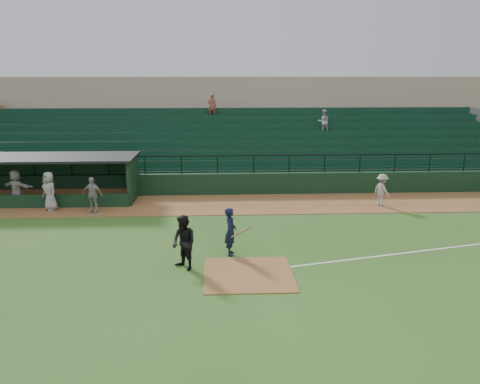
{
  "coord_description": "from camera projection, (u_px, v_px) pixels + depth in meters",
  "views": [
    {
      "loc": [
        -1.0,
        -16.03,
        6.56
      ],
      "look_at": [
        0.0,
        5.0,
        1.4
      ],
      "focal_mm": 35.96,
      "sensor_mm": 36.0,
      "label": 1
    }
  ],
  "objects": [
    {
      "name": "dugout_player_a",
      "position": [
        92.0,
        195.0,
        23.21
      ],
      "size": [
        1.1,
        0.68,
        1.75
      ],
      "primitive_type": "imported",
      "rotation": [
        0.0,
        0.0,
        -0.26
      ],
      "color": "#9F9A95",
      "rests_on": "warning_track"
    },
    {
      "name": "home_plate_dirt",
      "position": [
        248.0,
        274.0,
        16.19
      ],
      "size": [
        3.0,
        3.0,
        0.03
      ],
      "primitive_type": "cube",
      "color": "brown",
      "rests_on": "ground"
    },
    {
      "name": "dugout_player_b",
      "position": [
        49.0,
        191.0,
        23.56
      ],
      "size": [
        1.11,
        1.09,
        1.93
      ],
      "primitive_type": "imported",
      "rotation": [
        0.0,
        0.0,
        -0.74
      ],
      "color": "#9D9893",
      "rests_on": "warning_track"
    },
    {
      "name": "umpire",
      "position": [
        184.0,
        243.0,
        16.42
      ],
      "size": [
        1.16,
        1.18,
        1.92
      ],
      "primitive_type": "imported",
      "rotation": [
        0.0,
        0.0,
        -0.84
      ],
      "color": "black",
      "rests_on": "ground"
    },
    {
      "name": "stadium_structure",
      "position": [
        232.0,
        139.0,
        32.58
      ],
      "size": [
        38.0,
        13.08,
        6.4
      ],
      "color": "black",
      "rests_on": "ground"
    },
    {
      "name": "ground",
      "position": [
        247.0,
        263.0,
        17.16
      ],
      "size": [
        90.0,
        90.0,
        0.0
      ],
      "primitive_type": "plane",
      "color": "#2F581C",
      "rests_on": "ground"
    },
    {
      "name": "dugout",
      "position": [
        54.0,
        175.0,
        25.67
      ],
      "size": [
        8.9,
        3.2,
        2.42
      ],
      "color": "black",
      "rests_on": "ground"
    },
    {
      "name": "dugout_player_c",
      "position": [
        17.0,
        188.0,
        24.3
      ],
      "size": [
        1.83,
        1.18,
        1.89
      ],
      "primitive_type": "imported",
      "rotation": [
        0.0,
        0.0,
        2.75
      ],
      "color": "#ABA5A0",
      "rests_on": "warning_track"
    },
    {
      "name": "foul_line",
      "position": [
        450.0,
        248.0,
        18.69
      ],
      "size": [
        17.49,
        4.44,
        0.01
      ],
      "primitive_type": "cube",
      "rotation": [
        0.0,
        0.0,
        0.24
      ],
      "color": "white",
      "rests_on": "ground"
    },
    {
      "name": "batter_at_plate",
      "position": [
        231.0,
        231.0,
        17.78
      ],
      "size": [
        1.02,
        0.7,
        1.81
      ],
      "color": "black",
      "rests_on": "ground"
    },
    {
      "name": "runner",
      "position": [
        382.0,
        190.0,
        24.4
      ],
      "size": [
        0.96,
        1.21,
        1.65
      ],
      "primitive_type": "imported",
      "rotation": [
        0.0,
        0.0,
        1.95
      ],
      "color": "#A29C98",
      "rests_on": "warning_track"
    },
    {
      "name": "warning_track",
      "position": [
        237.0,
        204.0,
        24.92
      ],
      "size": [
        40.0,
        4.0,
        0.03
      ],
      "primitive_type": "cube",
      "color": "brown",
      "rests_on": "ground"
    }
  ]
}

